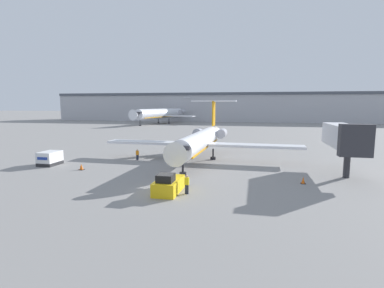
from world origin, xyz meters
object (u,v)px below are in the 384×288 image
(luggage_cart, at_px, (50,158))
(worker_by_wing, at_px, (137,154))
(traffic_cone_left, at_px, (81,167))
(airplane_main, at_px, (201,140))
(jet_bridge, at_px, (344,137))
(pushback_tug, at_px, (169,185))
(traffic_cone_right, at_px, (303,180))
(airplane_parked_far_left, at_px, (162,114))
(worker_near_tug, at_px, (187,184))

(luggage_cart, relative_size, worker_by_wing, 1.84)
(traffic_cone_left, bearing_deg, airplane_main, 35.58)
(jet_bridge, bearing_deg, luggage_cart, -176.27)
(pushback_tug, height_order, jet_bridge, jet_bridge)
(worker_by_wing, relative_size, traffic_cone_right, 2.21)
(airplane_main, bearing_deg, airplane_parked_far_left, 111.41)
(airplane_main, height_order, jet_bridge, airplane_main)
(pushback_tug, height_order, worker_by_wing, pushback_tug)
(worker_near_tug, relative_size, worker_by_wing, 1.11)
(pushback_tug, relative_size, traffic_cone_left, 5.72)
(airplane_main, distance_m, airplane_parked_far_left, 84.63)
(pushback_tug, bearing_deg, luggage_cart, 155.26)
(airplane_main, height_order, worker_by_wing, airplane_main)
(pushback_tug, height_order, traffic_cone_left, pushback_tug)
(worker_near_tug, height_order, airplane_parked_far_left, airplane_parked_far_left)
(pushback_tug, xyz_separation_m, luggage_cart, (-19.37, 8.92, 0.19))
(pushback_tug, bearing_deg, airplane_main, 89.76)
(pushback_tug, bearing_deg, jet_bridge, 32.23)
(airplane_main, distance_m, worker_by_wing, 9.64)
(worker_by_wing, bearing_deg, airplane_main, 12.45)
(traffic_cone_left, bearing_deg, pushback_tug, -27.70)
(worker_by_wing, height_order, jet_bridge, jet_bridge)
(worker_near_tug, bearing_deg, worker_by_wing, 126.15)
(luggage_cart, distance_m, worker_near_tug, 23.02)
(airplane_parked_far_left, distance_m, jet_bridge, 97.37)
(airplane_main, distance_m, traffic_cone_right, 17.08)
(airplane_main, xyz_separation_m, worker_by_wing, (-9.18, -2.03, -2.15))
(pushback_tug, distance_m, luggage_cart, 21.33)
(luggage_cart, distance_m, worker_by_wing, 11.82)
(worker_near_tug, xyz_separation_m, traffic_cone_left, (-15.31, 7.23, -0.58))
(traffic_cone_right, xyz_separation_m, jet_bridge, (5.15, 5.54, 4.09))
(pushback_tug, distance_m, traffic_cone_right, 14.13)
(worker_near_tug, bearing_deg, luggage_cart, 156.83)
(traffic_cone_right, bearing_deg, airplane_main, 139.33)
(traffic_cone_right, height_order, airplane_parked_far_left, airplane_parked_far_left)
(luggage_cart, height_order, traffic_cone_left, luggage_cart)
(airplane_parked_far_left, bearing_deg, luggage_cart, -82.47)
(worker_near_tug, bearing_deg, jet_bridge, 35.31)
(airplane_main, bearing_deg, luggage_cart, -157.90)
(luggage_cart, bearing_deg, traffic_cone_left, -17.33)
(traffic_cone_right, distance_m, jet_bridge, 8.60)
(worker_by_wing, relative_size, jet_bridge, 0.16)
(luggage_cart, xyz_separation_m, worker_by_wing, (10.26, 5.87, -0.09))
(traffic_cone_left, bearing_deg, worker_by_wing, 60.18)
(airplane_parked_far_left, bearing_deg, worker_by_wing, -74.96)
(airplane_main, relative_size, luggage_cart, 9.79)
(traffic_cone_right, height_order, jet_bridge, jet_bridge)
(pushback_tug, distance_m, worker_by_wing, 17.37)
(pushback_tug, xyz_separation_m, jet_bridge, (18.02, 11.36, 3.70))
(worker_by_wing, relative_size, traffic_cone_left, 2.11)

